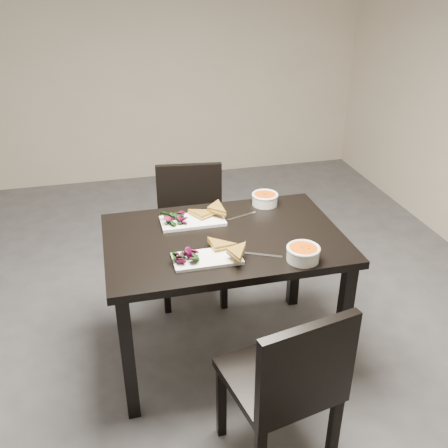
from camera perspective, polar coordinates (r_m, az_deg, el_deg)
name	(u,v)px	position (r m, az deg, el deg)	size (l,w,h in m)	color
ground	(139,336)	(3.13, -9.62, -12.41)	(5.00, 5.00, 0.00)	#47474C
room_shell	(105,2)	(2.41, -13.29, 23.19)	(5.02, 5.02, 2.81)	beige
table	(224,253)	(2.61, 0.00, -3.29)	(1.20, 0.80, 0.75)	black
chair_near	(289,381)	(2.15, 7.30, -17.20)	(0.50, 0.50, 0.85)	black
chair_far	(191,224)	(3.26, -3.71, 0.00)	(0.47, 0.47, 0.85)	black
plate_near	(207,259)	(2.36, -1.92, -3.93)	(0.32, 0.16, 0.02)	white
sandwich_near	(220,249)	(2.37, -0.46, -2.85)	(0.16, 0.12, 0.05)	#A37422
salad_near	(186,256)	(2.33, -4.34, -3.60)	(0.10, 0.09, 0.04)	black
soup_bowl_near	(303,253)	(2.37, 8.92, -3.22)	(0.16, 0.16, 0.07)	white
cutlery_near	(263,255)	(2.40, 4.46, -3.50)	(0.18, 0.02, 0.00)	silver
plate_far	(193,221)	(2.69, -3.56, 0.34)	(0.34, 0.17, 0.02)	white
sandwich_far	(205,215)	(2.68, -2.15, 1.04)	(0.17, 0.13, 0.05)	#A37422
salad_far	(174,218)	(2.67, -5.69, 0.71)	(0.11, 0.09, 0.05)	black
soup_bowl_far	(265,198)	(2.89, 4.64, 2.91)	(0.15, 0.15, 0.07)	white
cutlery_far	(242,216)	(2.76, 2.02, 0.90)	(0.18, 0.02, 0.00)	silver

